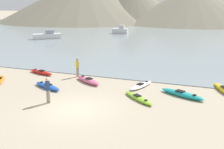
{
  "coord_description": "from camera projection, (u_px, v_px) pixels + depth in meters",
  "views": [
    {
      "loc": [
        7.26,
        -13.23,
        6.21
      ],
      "look_at": [
        -0.1,
        6.68,
        0.5
      ],
      "focal_mm": 42.0,
      "sensor_mm": 36.0,
      "label": 1
    }
  ],
  "objects": [
    {
      "name": "moored_boat_1",
      "position": [
        120.0,
        31.0,
        56.41
      ],
      "size": [
        3.49,
        1.73,
        1.84
      ],
      "color": "white",
      "rests_on": "bay_water"
    },
    {
      "name": "far_hill_midleft",
      "position": [
        134.0,
        3.0,
        94.29
      ],
      "size": [
        37.95,
        37.95,
        12.92
      ],
      "primitive_type": "cone",
      "color": "gray",
      "rests_on": "ground_plane"
    },
    {
      "name": "kayak_on_sand_2",
      "position": [
        139.0,
        98.0,
        17.57
      ],
      "size": [
        2.7,
        2.47,
        0.29
      ],
      "color": "#8CCC2D",
      "rests_on": "ground_plane"
    },
    {
      "name": "moored_boat_2",
      "position": [
        47.0,
        36.0,
        48.01
      ],
      "size": [
        4.73,
        4.38,
        1.57
      ],
      "color": "white",
      "rests_on": "bay_water"
    },
    {
      "name": "kayak_on_sand_7",
      "position": [
        141.0,
        85.0,
        20.29
      ],
      "size": [
        1.53,
        3.02,
        0.3
      ],
      "color": "white",
      "rests_on": "ground_plane"
    },
    {
      "name": "kayak_on_sand_4",
      "position": [
        88.0,
        80.0,
        21.43
      ],
      "size": [
        2.98,
        2.29,
        0.41
      ],
      "color": "#E5668C",
      "rests_on": "ground_plane"
    },
    {
      "name": "bay_water",
      "position": [
        172.0,
        35.0,
        54.26
      ],
      "size": [
        160.0,
        70.0,
        0.06
      ],
      "primitive_type": "cube",
      "color": "gray",
      "rests_on": "ground_plane"
    },
    {
      "name": "far_hill_midright",
      "position": [
        193.0,
        5.0,
        88.9
      ],
      "size": [
        52.93,
        52.93,
        11.8
      ],
      "primitive_type": "cone",
      "color": "gray",
      "rests_on": "ground_plane"
    },
    {
      "name": "kayak_on_sand_0",
      "position": [
        48.0,
        86.0,
        19.99
      ],
      "size": [
        2.99,
        1.8,
        0.36
      ],
      "color": "blue",
      "rests_on": "ground_plane"
    },
    {
      "name": "ground_plane",
      "position": [
        76.0,
        109.0,
        16.03
      ],
      "size": [
        400.0,
        400.0,
        0.0
      ],
      "primitive_type": "plane",
      "color": "tan"
    },
    {
      "name": "person_near_foreground",
      "position": [
        48.0,
        89.0,
        16.8
      ],
      "size": [
        0.34,
        0.26,
        1.7
      ],
      "color": "gray",
      "rests_on": "ground_plane"
    },
    {
      "name": "person_near_waterline",
      "position": [
        78.0,
        66.0,
        22.95
      ],
      "size": [
        0.33,
        0.25,
        1.64
      ],
      "color": "gray",
      "rests_on": "ground_plane"
    },
    {
      "name": "kayak_on_sand_1",
      "position": [
        182.0,
        94.0,
        18.21
      ],
      "size": [
        3.34,
        2.09,
        0.38
      ],
      "color": "teal",
      "rests_on": "ground_plane"
    },
    {
      "name": "kayak_on_sand_3",
      "position": [
        41.0,
        72.0,
        24.07
      ],
      "size": [
        3.06,
        1.45,
        0.37
      ],
      "color": "red",
      "rests_on": "ground_plane"
    }
  ]
}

